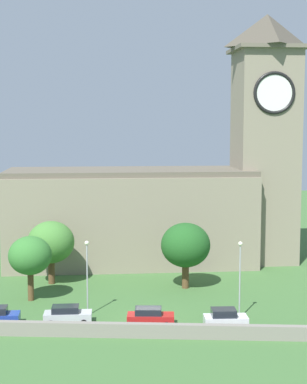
{
  "coord_description": "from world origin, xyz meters",
  "views": [
    {
      "loc": [
        3.45,
        -57.86,
        19.21
      ],
      "look_at": [
        0.04,
        9.34,
        11.48
      ],
      "focal_mm": 57.07,
      "sensor_mm": 36.0,
      "label": 1
    }
  ],
  "objects": [
    {
      "name": "quay_barrier",
      "position": [
        0.0,
        -5.17,
        0.65
      ],
      "size": [
        45.51,
        0.7,
        1.29
      ],
      "primitive_type": "cube",
      "color": "gray",
      "rests_on": "ground"
    },
    {
      "name": "car_silver",
      "position": [
        -7.68,
        -1.68,
        0.87
      ],
      "size": [
        4.73,
        2.55,
        1.72
      ],
      "color": "silver",
      "rests_on": "ground"
    },
    {
      "name": "streetlamp_central",
      "position": [
        8.93,
        0.57,
        5.07
      ],
      "size": [
        0.44,
        0.44,
        7.71
      ],
      "color": "#9EA0A5",
      "rests_on": "ground"
    },
    {
      "name": "tree_churchyard",
      "position": [
        -12.33,
        12.6,
        5.0
      ],
      "size": [
        5.56,
        5.56,
        7.55
      ],
      "color": "brown",
      "rests_on": "ground"
    },
    {
      "name": "car_white",
      "position": [
        7.34,
        -2.5,
        0.97
      ],
      "size": [
        4.19,
        2.5,
        1.93
      ],
      "color": "silver",
      "rests_on": "ground"
    },
    {
      "name": "tree_riverside_west",
      "position": [
        3.65,
        11.47,
        5.05
      ],
      "size": [
        5.72,
        5.72,
        7.66
      ],
      "color": "brown",
      "rests_on": "ground"
    },
    {
      "name": "streetlamp_west_mid",
      "position": [
        -6.11,
        0.83,
        5.0
      ],
      "size": [
        0.44,
        0.44,
        7.57
      ],
      "color": "#9EA0A5",
      "rests_on": "ground"
    },
    {
      "name": "car_red",
      "position": [
        0.28,
        -1.88,
        0.87
      ],
      "size": [
        4.5,
        2.2,
        1.72
      ],
      "color": "red",
      "rests_on": "ground"
    },
    {
      "name": "tree_riverside_east",
      "position": [
        -13.06,
        5.65,
        4.91
      ],
      "size": [
        4.65,
        4.65,
        7.05
      ],
      "color": "brown",
      "rests_on": "ground"
    },
    {
      "name": "church",
      "position": [
        1.6,
        24.65,
        9.6
      ],
      "size": [
        40.74,
        16.78,
        33.57
      ],
      "color": "gray",
      "rests_on": "ground"
    },
    {
      "name": "ground_plane",
      "position": [
        0.0,
        15.0,
        0.0
      ],
      "size": [
        200.0,
        200.0,
        0.0
      ],
      "primitive_type": "plane",
      "color": "#3D6633"
    }
  ]
}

